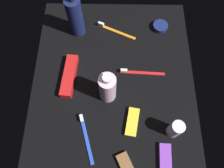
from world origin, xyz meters
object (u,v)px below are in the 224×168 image
object	(u,v)px
toothbrush_blue	(84,136)
snack_bar_purple	(164,159)
toothbrush_red	(138,72)
deodorant_stick	(174,129)
snack_bar_yellow	(131,122)
toothbrush_orange	(113,30)
cream_tin_left	(159,26)
bodywash_bottle	(106,88)
toothpaste_box_red	(68,76)
snack_bar_brown	(126,168)
lotion_bottle	(74,17)

from	to	relation	value
toothbrush_blue	snack_bar_purple	distance (cm)	28.68
toothbrush_red	snack_bar_purple	distance (cm)	33.81
deodorant_stick	snack_bar_yellow	size ratio (longest dim) A/B	0.86
deodorant_stick	toothbrush_orange	bearing A→B (deg)	26.06
toothbrush_orange	toothbrush_blue	world-z (taller)	same
toothbrush_red	toothbrush_orange	distance (cm)	22.97
snack_bar_purple	cream_tin_left	world-z (taller)	cream_tin_left
bodywash_bottle	deodorant_stick	size ratio (longest dim) A/B	1.84
snack_bar_purple	cream_tin_left	distance (cm)	55.42
deodorant_stick	toothpaste_box_red	xyz separation A→B (cm)	(20.87, 38.80, -2.90)
toothbrush_blue	cream_tin_left	size ratio (longest dim) A/B	2.71
bodywash_bottle	cream_tin_left	world-z (taller)	bodywash_bottle
snack_bar_yellow	snack_bar_brown	bearing A→B (deg)	-177.31
toothpaste_box_red	snack_bar_yellow	size ratio (longest dim) A/B	1.69
lotion_bottle	snack_bar_yellow	world-z (taller)	lotion_bottle
snack_bar_purple	snack_bar_brown	size ratio (longest dim) A/B	1.00
cream_tin_left	toothbrush_red	bearing A→B (deg)	156.41
lotion_bottle	snack_bar_purple	world-z (taller)	lotion_bottle
bodywash_bottle	snack_bar_yellow	bearing A→B (deg)	-138.96
bodywash_bottle	deodorant_stick	distance (cm)	27.35
toothbrush_blue	snack_bar_purple	xyz separation A→B (cm)	(-7.55, -27.67, 0.14)
toothbrush_red	snack_bar_brown	bearing A→B (deg)	171.47
bodywash_bottle	toothbrush_blue	distance (cm)	18.71
toothbrush_orange	snack_bar_yellow	distance (cm)	41.28
deodorant_stick	toothbrush_red	world-z (taller)	deodorant_stick
bodywash_bottle	toothbrush_blue	bearing A→B (deg)	154.45
toothpaste_box_red	cream_tin_left	distance (cm)	45.18
toothbrush_red	toothbrush_blue	distance (cm)	32.38
cream_tin_left	snack_bar_purple	bearing A→B (deg)	177.73
snack_bar_purple	snack_bar_brown	bearing A→B (deg)	106.39
toothbrush_blue	toothpaste_box_red	bearing A→B (deg)	18.82
deodorant_stick	snack_bar_brown	xyz separation A→B (cm)	(-12.67, 16.33, -3.75)
bodywash_bottle	toothbrush_orange	xyz separation A→B (cm)	(30.13, -2.06, -6.88)
lotion_bottle	snack_bar_brown	world-z (taller)	lotion_bottle
toothbrush_blue	snack_bar_yellow	world-z (taller)	toothbrush_blue
snack_bar_brown	toothbrush_red	bearing A→B (deg)	-33.86
lotion_bottle	deodorant_stick	distance (cm)	57.42
snack_bar_yellow	snack_bar_purple	bearing A→B (deg)	-129.22
lotion_bottle	toothbrush_red	bearing A→B (deg)	-127.61
toothbrush_blue	toothpaste_box_red	world-z (taller)	toothpaste_box_red
bodywash_bottle	toothbrush_orange	distance (cm)	30.97
deodorant_stick	toothbrush_red	xyz separation A→B (cm)	(23.39, 10.92, -3.89)
deodorant_stick	snack_bar_brown	bearing A→B (deg)	127.80
toothbrush_orange	snack_bar_purple	xyz separation A→B (cm)	(-53.37, -18.10, 0.14)
snack_bar_purple	toothbrush_blue	bearing A→B (deg)	77.69
cream_tin_left	snack_bar_brown	bearing A→B (deg)	165.43
snack_bar_purple	toothbrush_orange	bearing A→B (deg)	21.68
cream_tin_left	snack_bar_yellow	bearing A→B (deg)	162.82
deodorant_stick	toothbrush_orange	world-z (taller)	deodorant_stick
snack_bar_yellow	snack_bar_brown	size ratio (longest dim) A/B	1.00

